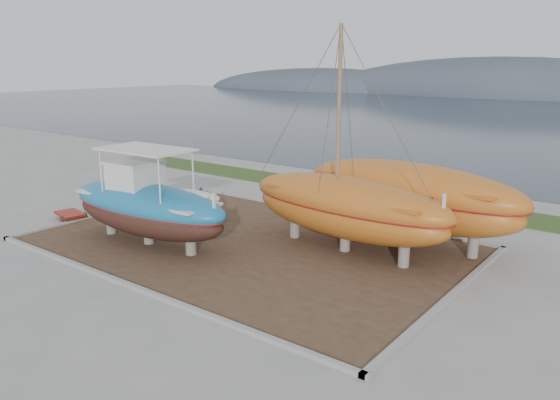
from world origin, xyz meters
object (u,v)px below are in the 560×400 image
Objects in this scene: blue_caique at (146,197)px; orange_bare_hull at (409,204)px; white_dinghy at (182,202)px; red_trailer at (70,216)px; orange_sailboat at (348,142)px.

blue_caique is 11.40m from orange_bare_hull.
red_trailer is (-3.98, -3.99, -0.54)m from white_dinghy.
white_dinghy is at bearing 57.27° from red_trailer.
orange_bare_hull is at bearing -4.39° from white_dinghy.
orange_bare_hull is (1.54, 2.73, -2.88)m from orange_sailboat.
white_dinghy is 10.44m from orange_sailboat.
blue_caique is 0.84× the size of orange_bare_hull.
orange_bare_hull is at bearing 64.84° from orange_sailboat.
orange_sailboat reaches higher than white_dinghy.
white_dinghy is at bearing -159.50° from orange_bare_hull.
white_dinghy is 5.66m from red_trailer.
orange_sailboat reaches higher than blue_caique.
blue_caique reaches higher than red_trailer.
orange_sailboat is at bearing 28.24° from blue_caique.
blue_caique reaches higher than white_dinghy.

